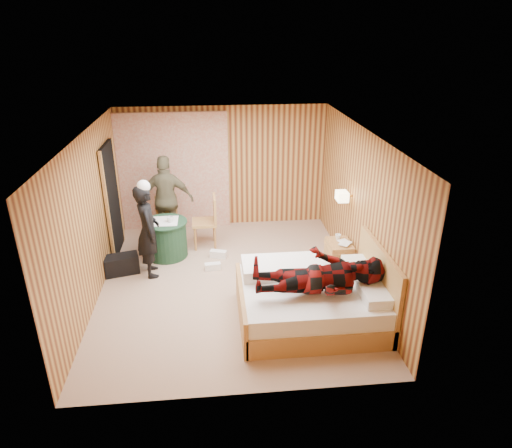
{
  "coord_description": "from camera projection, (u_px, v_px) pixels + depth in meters",
  "views": [
    {
      "loc": [
        -0.25,
        -6.55,
        3.95
      ],
      "look_at": [
        0.42,
        0.01,
        1.05
      ],
      "focal_mm": 32.0,
      "sensor_mm": 36.0,
      "label": 1
    }
  ],
  "objects": [
    {
      "name": "curtain",
      "position": [
        174.0,
        172.0,
        9.22
      ],
      "size": [
        2.2,
        0.08,
        2.4
      ],
      "primitive_type": "cube",
      "color": "beige",
      "rests_on": "floor"
    },
    {
      "name": "book_upper",
      "position": [
        341.0,
        242.0,
        7.7
      ],
      "size": [
        0.27,
        0.28,
        0.02
      ],
      "primitive_type": "imported",
      "rotation": [
        0.0,
        0.0,
        -0.69
      ],
      "color": "white",
      "rests_on": "nightstand"
    },
    {
      "name": "cup_table",
      "position": [
        170.0,
        219.0,
        8.14
      ],
      "size": [
        0.15,
        0.15,
        0.1
      ],
      "primitive_type": "imported",
      "rotation": [
        0.0,
        0.0,
        0.24
      ],
      "color": "white",
      "rests_on": "round_table"
    },
    {
      "name": "floor",
      "position": [
        231.0,
        283.0,
        7.58
      ],
      "size": [
        4.2,
        5.0,
        0.01
      ],
      "primitive_type": "cube",
      "color": "tan",
      "rests_on": "ground"
    },
    {
      "name": "wall_lamp",
      "position": [
        342.0,
        196.0,
        7.65
      ],
      "size": [
        0.26,
        0.24,
        0.16
      ],
      "color": "gold",
      "rests_on": "wall_right"
    },
    {
      "name": "chair_near",
      "position": [
        209.0,
        217.0,
        8.64
      ],
      "size": [
        0.47,
        0.47,
        1.01
      ],
      "rotation": [
        0.0,
        0.0,
        -1.55
      ],
      "color": "tan",
      "rests_on": "floor"
    },
    {
      "name": "round_table",
      "position": [
        166.0,
        238.0,
        8.34
      ],
      "size": [
        0.79,
        0.79,
        0.7
      ],
      "color": "#22492F",
      "rests_on": "floor"
    },
    {
      "name": "man_on_bed",
      "position": [
        321.0,
        267.0,
        6.07
      ],
      "size": [
        0.86,
        0.67,
        1.77
      ],
      "primitive_type": "imported",
      "rotation": [
        0.0,
        1.57,
        0.0
      ],
      "color": "#5E0A09",
      "rests_on": "bed"
    },
    {
      "name": "nightstand",
      "position": [
        339.0,
        256.0,
        7.86
      ],
      "size": [
        0.41,
        0.56,
        0.54
      ],
      "color": "tan",
      "rests_on": "floor"
    },
    {
      "name": "doorway",
      "position": [
        112.0,
        200.0,
        8.25
      ],
      "size": [
        0.06,
        0.9,
        2.05
      ],
      "primitive_type": "cube",
      "color": "black",
      "rests_on": "floor"
    },
    {
      "name": "woman_standing",
      "position": [
        148.0,
        231.0,
        7.55
      ],
      "size": [
        0.5,
        0.66,
        1.61
      ],
      "primitive_type": "imported",
      "rotation": [
        0.0,
        0.0,
        1.79
      ],
      "color": "black",
      "rests_on": "floor"
    },
    {
      "name": "book_lower",
      "position": [
        341.0,
        243.0,
        7.71
      ],
      "size": [
        0.24,
        0.27,
        0.02
      ],
      "primitive_type": "imported",
      "rotation": [
        0.0,
        0.0,
        0.37
      ],
      "color": "white",
      "rests_on": "nightstand"
    },
    {
      "name": "bed",
      "position": [
        312.0,
        300.0,
        6.54
      ],
      "size": [
        2.03,
        1.6,
        1.1
      ],
      "color": "tan",
      "rests_on": "floor"
    },
    {
      "name": "wall_back",
      "position": [
        223.0,
        167.0,
        9.35
      ],
      "size": [
        4.2,
        0.02,
        2.5
      ],
      "primitive_type": "cube",
      "color": "tan",
      "rests_on": "floor"
    },
    {
      "name": "chair_far",
      "position": [
        167.0,
        216.0,
        8.83
      ],
      "size": [
        0.49,
        0.49,
        0.93
      ],
      "rotation": [
        0.0,
        0.0,
        0.18
      ],
      "color": "tan",
      "rests_on": "floor"
    },
    {
      "name": "wall_left",
      "position": [
        90.0,
        219.0,
        6.88
      ],
      "size": [
        0.02,
        5.0,
        2.5
      ],
      "primitive_type": "cube",
      "color": "tan",
      "rests_on": "floor"
    },
    {
      "name": "man_at_table",
      "position": [
        167.0,
        200.0,
        8.73
      ],
      "size": [
        1.04,
        0.5,
        1.72
      ],
      "primitive_type": "imported",
      "rotation": [
        0.0,
        0.0,
        3.06
      ],
      "color": "brown",
      "rests_on": "floor"
    },
    {
      "name": "ceiling",
      "position": [
        227.0,
        134.0,
        6.57
      ],
      "size": [
        4.2,
        5.0,
        0.01
      ],
      "primitive_type": "cube",
      "color": "white",
      "rests_on": "wall_back"
    },
    {
      "name": "sneaker_right",
      "position": [
        218.0,
        254.0,
        8.39
      ],
      "size": [
        0.32,
        0.21,
        0.13
      ],
      "primitive_type": "cube",
      "rotation": [
        0.0,
        0.0,
        -0.32
      ],
      "color": "white",
      "rests_on": "floor"
    },
    {
      "name": "sneaker_left",
      "position": [
        213.0,
        267.0,
        7.97
      ],
      "size": [
        0.29,
        0.14,
        0.12
      ],
      "primitive_type": "cube",
      "rotation": [
        0.0,
        0.0,
        0.09
      ],
      "color": "white",
      "rests_on": "floor"
    },
    {
      "name": "duffel_bag",
      "position": [
        122.0,
        264.0,
        7.83
      ],
      "size": [
        0.63,
        0.44,
        0.32
      ],
      "primitive_type": "cube",
      "rotation": [
        0.0,
        0.0,
        0.26
      ],
      "color": "black",
      "rests_on": "floor"
    },
    {
      "name": "wall_right",
      "position": [
        361.0,
        208.0,
        7.27
      ],
      "size": [
        0.02,
        5.0,
        2.5
      ],
      "primitive_type": "cube",
      "color": "tan",
      "rests_on": "floor"
    },
    {
      "name": "cup_nightstand",
      "position": [
        338.0,
        237.0,
        7.86
      ],
      "size": [
        0.11,
        0.11,
        0.09
      ],
      "primitive_type": "imported",
      "rotation": [
        0.0,
        0.0,
        0.09
      ],
      "color": "white",
      "rests_on": "nightstand"
    }
  ]
}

